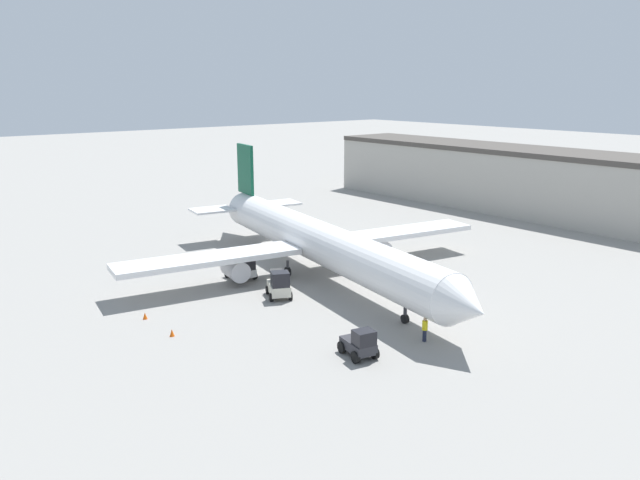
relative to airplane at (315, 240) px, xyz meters
The scene contains 9 objects.
ground_plane 3.56m from the airplane, 10.11° to the right, with size 400.00×400.00×0.00m, color gray.
terminal_building 42.94m from the airplane, 99.88° to the left, with size 60.78×11.00×9.17m.
airplane is the anchor object (origin of this frame).
ground_crew_worker 18.13m from the airplane, 12.95° to the right, with size 0.40×0.40×1.82m.
baggage_tug 19.19m from the airplane, 29.67° to the right, with size 2.95×2.27×2.09m.
belt_loader_truck 7.72m from the airplane, 63.51° to the right, with size 3.31×2.92×2.49m.
pushback_tug 7.43m from the airplane, 117.40° to the right, with size 2.97×2.08×2.10m.
safety_cone_near 18.65m from the airplane, 73.42° to the right, with size 0.36×0.36×0.55m.
safety_cone_far 17.98m from the airplane, 87.61° to the right, with size 0.36×0.36×0.55m.
Camera 1 is at (44.01, -35.89, 17.82)m, focal length 35.00 mm.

